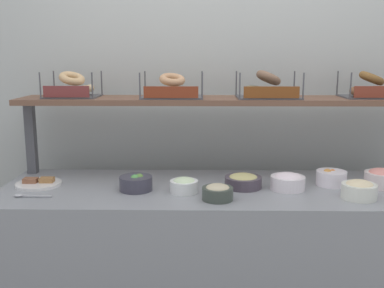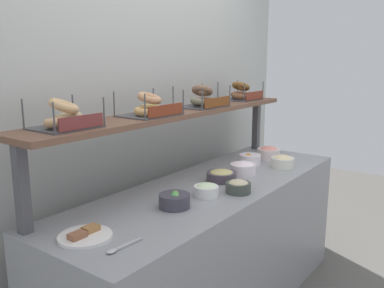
# 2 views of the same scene
# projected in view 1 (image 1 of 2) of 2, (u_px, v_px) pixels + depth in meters

# --- Properties ---
(back_wall) EXTENTS (3.45, 0.06, 2.40)m
(back_wall) POSITION_uv_depth(u_px,v_px,m) (219.00, 106.00, 2.76)
(back_wall) COLOR #B8BCB7
(back_wall) RESTS_ON ground_plane
(deli_counter) EXTENTS (2.25, 0.70, 0.85)m
(deli_counter) POSITION_uv_depth(u_px,v_px,m) (222.00, 265.00, 2.37)
(deli_counter) COLOR gray
(deli_counter) RESTS_ON ground_plane
(shelf_riser_left) EXTENTS (0.05, 0.05, 0.40)m
(shelf_riser_left) POSITION_uv_depth(u_px,v_px,m) (31.00, 138.00, 2.53)
(shelf_riser_left) COLOR #4C4C51
(shelf_riser_left) RESTS_ON deli_counter
(upper_shelf) EXTENTS (2.21, 0.32, 0.03)m
(upper_shelf) POSITION_uv_depth(u_px,v_px,m) (221.00, 100.00, 2.47)
(upper_shelf) COLOR brown
(upper_shelf) RESTS_ON shelf_riser_left
(bowl_veggie_mix) EXTENTS (0.16, 0.16, 0.08)m
(bowl_veggie_mix) POSITION_uv_depth(u_px,v_px,m) (136.00, 183.00, 2.23)
(bowl_veggie_mix) COLOR #3E3B49
(bowl_veggie_mix) RESTS_ON deli_counter
(bowl_hummus) EXTENTS (0.19, 0.19, 0.07)m
(bowl_hummus) POSITION_uv_depth(u_px,v_px,m) (243.00, 181.00, 2.28)
(bowl_hummus) COLOR #493F4A
(bowl_hummus) RESTS_ON deli_counter
(bowl_potato_salad) EXTENTS (0.16, 0.16, 0.09)m
(bowl_potato_salad) POSITION_uv_depth(u_px,v_px,m) (359.00, 189.00, 2.10)
(bowl_potato_salad) COLOR silver
(bowl_potato_salad) RESTS_ON deli_counter
(bowl_scallion_spread) EXTENTS (0.14, 0.14, 0.07)m
(bowl_scallion_spread) POSITION_uv_depth(u_px,v_px,m) (184.00, 185.00, 2.19)
(bowl_scallion_spread) COLOR white
(bowl_scallion_spread) RESTS_ON deli_counter
(bowl_cream_cheese) EXTENTS (0.17, 0.17, 0.09)m
(bowl_cream_cheese) POSITION_uv_depth(u_px,v_px,m) (288.00, 181.00, 2.24)
(bowl_cream_cheese) COLOR white
(bowl_cream_cheese) RESTS_ON deli_counter
(bowl_lox_spread) EXTENTS (0.17, 0.17, 0.10)m
(bowl_lox_spread) POSITION_uv_depth(u_px,v_px,m) (382.00, 178.00, 2.29)
(bowl_lox_spread) COLOR silver
(bowl_lox_spread) RESTS_ON deli_counter
(bowl_fruit_salad) EXTENTS (0.15, 0.15, 0.09)m
(bowl_fruit_salad) POSITION_uv_depth(u_px,v_px,m) (331.00, 178.00, 2.32)
(bowl_fruit_salad) COLOR white
(bowl_fruit_salad) RESTS_ON deli_counter
(bowl_tuna_salad) EXTENTS (0.14, 0.14, 0.07)m
(bowl_tuna_salad) POSITION_uv_depth(u_px,v_px,m) (218.00, 192.00, 2.08)
(bowl_tuna_salad) COLOR #3D463D
(bowl_tuna_salad) RESTS_ON deli_counter
(serving_plate_white) EXTENTS (0.23, 0.23, 0.04)m
(serving_plate_white) POSITION_uv_depth(u_px,v_px,m) (39.00, 183.00, 2.32)
(serving_plate_white) COLOR white
(serving_plate_white) RESTS_ON deli_counter
(serving_spoon_near_plate) EXTENTS (0.18, 0.03, 0.01)m
(serving_spoon_near_plate) POSITION_uv_depth(u_px,v_px,m) (27.00, 196.00, 2.12)
(serving_spoon_near_plate) COLOR #B7B7BC
(serving_spoon_near_plate) RESTS_ON deli_counter
(bagel_basket_plain) EXTENTS (0.28, 0.24, 0.15)m
(bagel_basket_plain) POSITION_uv_depth(u_px,v_px,m) (72.00, 88.00, 2.48)
(bagel_basket_plain) COLOR #4C4C51
(bagel_basket_plain) RESTS_ON upper_shelf
(bagel_basket_sesame) EXTENTS (0.33, 0.24, 0.14)m
(bagel_basket_sesame) POSITION_uv_depth(u_px,v_px,m) (172.00, 90.00, 2.44)
(bagel_basket_sesame) COLOR #4C4C51
(bagel_basket_sesame) RESTS_ON upper_shelf
(bagel_basket_poppy) EXTENTS (0.34, 0.24, 0.16)m
(bagel_basket_poppy) POSITION_uv_depth(u_px,v_px,m) (268.00, 89.00, 2.43)
(bagel_basket_poppy) COLOR #4C4C51
(bagel_basket_poppy) RESTS_ON upper_shelf
(bagel_basket_cinnamon_raisin) EXTENTS (0.31, 0.26, 0.15)m
(bagel_basket_cinnamon_raisin) POSITION_uv_depth(u_px,v_px,m) (371.00, 89.00, 2.46)
(bagel_basket_cinnamon_raisin) COLOR #4C4C51
(bagel_basket_cinnamon_raisin) RESTS_ON upper_shelf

